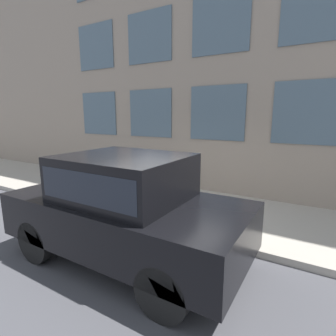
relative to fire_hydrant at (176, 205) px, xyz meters
name	(u,v)px	position (x,y,z in m)	size (l,w,h in m)	color
ground_plane	(162,233)	(-0.37, 0.14, -0.57)	(80.00, 80.00, 0.00)	#47474C
sidewalk	(193,208)	(1.22, 0.14, -0.50)	(3.17, 60.00, 0.14)	#A8A093
fire_hydrant	(176,205)	(0.00, 0.00, 0.00)	(0.34, 0.45, 0.83)	gold
person	(161,180)	(0.30, 0.60, 0.43)	(0.34, 0.23, 1.42)	navy
parked_car_black_near	(126,204)	(-1.61, 0.11, 0.47)	(1.99, 4.26, 1.91)	black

